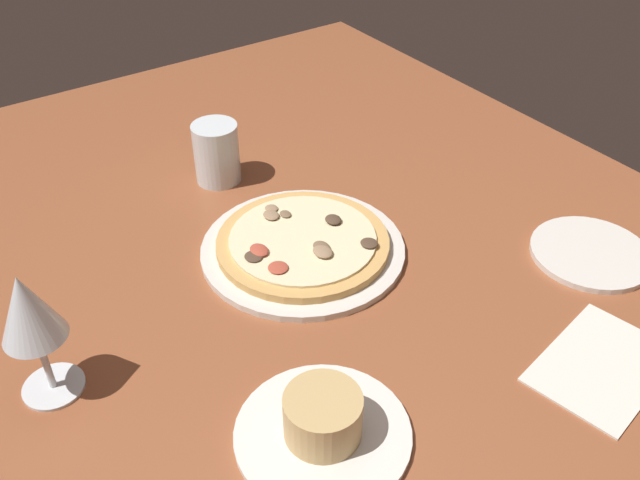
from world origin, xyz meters
The scene contains 7 objects.
dining_table centered at (0.00, 0.00, 2.00)cm, with size 150.00×110.00×4.00cm, color brown.
pizza_main centered at (4.61, 2.71, 5.18)cm, with size 28.83×28.83×3.40cm.
ramekin_on_saucer centered at (-22.80, 18.32, 6.08)cm, with size 18.91×18.91×6.02cm.
wine_glass_far centered at (0.11, 39.67, 15.70)cm, with size 6.98×6.98×16.56cm.
water_glass centered at (28.41, 3.42, 8.44)cm, with size 7.30×7.30×9.84cm.
side_plate centered at (-19.07, -30.16, 4.45)cm, with size 16.65×16.65×0.90cm, color silver.
paper_menu centered at (-33.29, -14.30, 4.15)cm, with size 12.04×17.51×0.30cm, color silver.
Camera 1 is at (-60.29, 44.53, 65.57)cm, focal length 39.07 mm.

